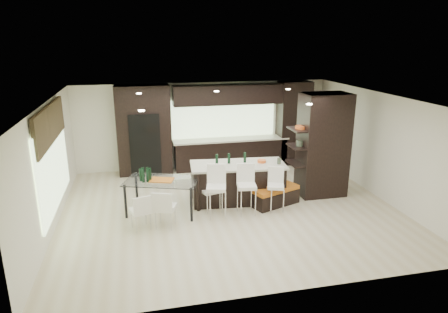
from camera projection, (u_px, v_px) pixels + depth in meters
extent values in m
plane|color=beige|center=(229.00, 208.00, 9.85)|extent=(8.00, 8.00, 0.00)
cube|color=white|center=(204.00, 125.00, 12.73)|extent=(8.00, 0.02, 2.70)
cube|color=white|center=(50.00, 167.00, 8.62)|extent=(0.02, 7.00, 2.70)
cube|color=white|center=(380.00, 146.00, 10.30)|extent=(0.02, 7.00, 2.70)
cube|color=white|center=(230.00, 99.00, 9.07)|extent=(8.00, 7.00, 0.02)
cube|color=#B2D199|center=(53.00, 164.00, 8.82)|extent=(0.04, 3.20, 1.90)
cube|color=#B2D199|center=(223.00, 118.00, 12.76)|extent=(3.40, 0.04, 1.20)
cube|color=brown|center=(50.00, 124.00, 8.57)|extent=(0.08, 3.00, 0.80)
cube|color=white|center=(227.00, 98.00, 9.31)|extent=(4.00, 3.00, 0.02)
cube|color=black|center=(222.00, 126.00, 12.53)|extent=(6.80, 0.68, 2.70)
cube|color=black|center=(145.00, 143.00, 12.09)|extent=(0.90, 0.68, 1.90)
cube|color=black|center=(323.00, 145.00, 10.38)|extent=(1.20, 0.80, 2.70)
cube|color=black|center=(238.00, 182.00, 10.16)|extent=(2.46, 1.24, 0.99)
cube|color=white|center=(216.00, 197.00, 9.23)|extent=(0.53, 0.53, 1.00)
cube|color=white|center=(246.00, 195.00, 9.39)|extent=(0.48, 0.48, 0.97)
cube|color=white|center=(275.00, 194.00, 9.58)|extent=(0.48, 0.48, 0.87)
cube|color=black|center=(276.00, 196.00, 9.97)|extent=(1.30, 0.88, 0.47)
cube|color=white|center=(163.00, 196.00, 9.49)|extent=(1.92, 1.46, 0.82)
cube|color=white|center=(165.00, 210.00, 8.76)|extent=(0.56, 0.56, 0.81)
cube|color=white|center=(141.00, 213.00, 8.67)|extent=(0.51, 0.51, 0.76)
cube|color=white|center=(210.00, 192.00, 9.73)|extent=(0.56, 0.56, 0.82)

